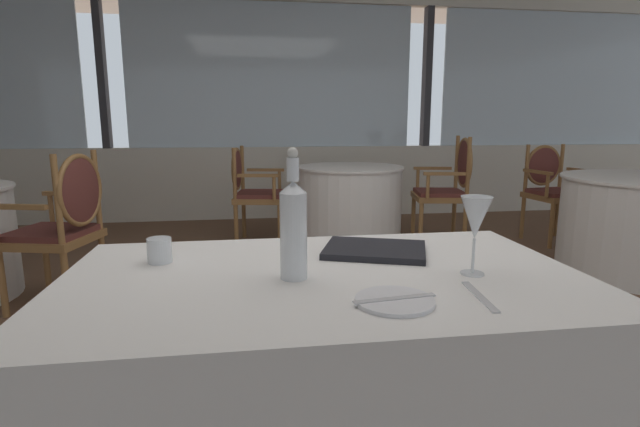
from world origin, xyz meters
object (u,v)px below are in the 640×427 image
Objects in this scene: water_bottle at (293,227)px; dining_chair_1_0 at (64,219)px; menu_book at (375,250)px; dining_chair_0_1 at (251,187)px; side_plate at (395,301)px; water_tumbler at (160,250)px; dining_chair_2_1 at (551,184)px; dining_chair_0_0 at (450,182)px; wine_glass at (476,219)px.

water_bottle reaches higher than dining_chair_1_0.
dining_chair_0_1 is (-0.37, 3.10, -0.21)m from menu_book.
side_plate is at bearing 139.10° from dining_chair_1_0.
water_tumbler reaches higher than side_plate.
menu_book is at bearing -48.24° from dining_chair_2_1.
side_plate is at bearing -35.06° from water_tumbler.
water_bottle reaches higher than dining_chair_2_1.
dining_chair_1_0 is (-2.98, -1.16, -0.03)m from dining_chair_0_0.
wine_glass is 0.35m from menu_book.
water_bottle is 1.11× the size of menu_book.
dining_chair_2_1 is at bearing 3.26° from dining_chair_0_1.
dining_chair_1_0 is (-0.86, 1.64, -0.21)m from water_tumbler.
menu_book is at bearing 71.91° from dining_chair_0_0.
wine_glass is 2.92× the size of water_tumbler.
dining_chair_0_1 is at bearing 84.76° from water_tumbler.
dining_chair_1_0 is at bearing 117.64° from water_tumbler.
dining_chair_2_1 is (4.01, 1.15, -0.01)m from dining_chair_1_0.
dining_chair_2_1 is at bearing -150.09° from dining_chair_1_0.
wine_glass reaches higher than dining_chair_2_1.
water_bottle is 4.71× the size of water_tumbler.
water_tumbler is at bearing 131.54° from dining_chair_1_0.
water_bottle is 3.49m from dining_chair_0_0.
wine_glass is at bearing 32.43° from side_plate.
water_tumbler is 0.07× the size of dining_chair_0_0.
dining_chair_2_1 is at bearing -170.82° from dining_chair_0_0.
dining_chair_2_1 reaches higher than menu_book.
dining_chair_0_1 is (-0.31, 3.53, -0.20)m from side_plate.
water_bottle is 0.36× the size of dining_chair_1_0.
wine_glass is (0.27, 0.17, 0.15)m from side_plate.
wine_glass is at bearing -43.39° from dining_chair_2_1.
dining_chair_0_0 is 1.03m from dining_chair_2_1.
side_plate is 0.19× the size of dining_chair_1_0.
side_plate is 3.57m from dining_chair_0_0.
dining_chair_0_0 is (1.26, 3.04, -0.30)m from wine_glass.
water_bottle is 1.61× the size of wine_glass.
wine_glass is 0.21× the size of dining_chair_0_0.
side_plate is 0.86× the size of wine_glass.
side_plate is at bearing -147.57° from wine_glass.
dining_chair_1_0 is 1.05× the size of dining_chair_2_1.
dining_chair_2_1 is (2.56, 3.21, -0.19)m from side_plate.
dining_chair_0_1 is at bearing -102.74° from dining_chair_2_1.
dining_chair_0_1 is (-0.58, 3.35, -0.35)m from wine_glass.
dining_chair_0_0 is 3.20m from dining_chair_1_0.
side_plate is 0.43m from menu_book.
wine_glass is 0.23× the size of dining_chair_0_1.
dining_chair_1_0 is at bearing 125.20° from side_plate.
wine_glass is at bearing -4.42° from water_bottle.
water_bottle is 4.10m from dining_chair_2_1.
dining_chair_2_1 is at bearing 41.56° from water_tumbler.
water_tumbler is at bearing -85.64° from dining_chair_0_1.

